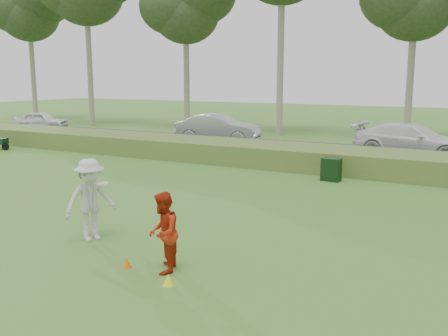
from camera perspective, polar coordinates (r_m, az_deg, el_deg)
The scene contains 13 objects.
ground at distance 11.46m, azimuth -9.67°, elevation -9.63°, with size 120.00×120.00×0.00m, color #376D24.
reed_strip at distance 21.78m, azimuth 10.04°, elevation 1.16°, with size 80.00×3.00×0.90m, color #4B692A.
park_road at distance 26.58m, azimuth 13.42°, elevation 1.78°, with size 80.00×6.00×0.06m, color #2D2D2D.
tree_0 at distance 48.99m, azimuth -21.43°, elevation 16.56°, with size 6.76×6.76×13.00m.
tree_2 at distance 38.81m, azimuth -4.40°, elevation 17.91°, with size 6.50×6.50×12.00m.
player_white at distance 12.38m, azimuth -15.01°, elevation -3.52°, with size 1.19×1.47×1.98m.
player_red at distance 10.13m, azimuth -6.99°, elevation -7.34°, with size 0.80×0.62×1.65m, color #B6280F.
cone_orange at distance 10.67m, azimuth -11.06°, elevation -10.56°, with size 0.20×0.20×0.22m, color #DB630B.
cone_yellow at distance 9.71m, azimuth -6.39°, elevation -12.58°, with size 0.21×0.21×0.23m, color yellow.
utility_cabinet at distance 19.23m, azimuth 12.15°, elevation -0.19°, with size 0.70×0.43×0.87m, color black.
car_left at distance 39.20m, azimuth -20.14°, elevation 5.12°, with size 1.52×3.77×1.28m, color white.
car_mid at distance 29.47m, azimuth -0.70°, elevation 4.55°, with size 1.74×4.98×1.64m, color #B5B5B9.
car_right at distance 25.82m, azimuth 20.65°, elevation 3.01°, with size 2.25×5.54×1.61m, color white.
Camera 1 is at (6.70, -8.43, 3.90)m, focal length 40.00 mm.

